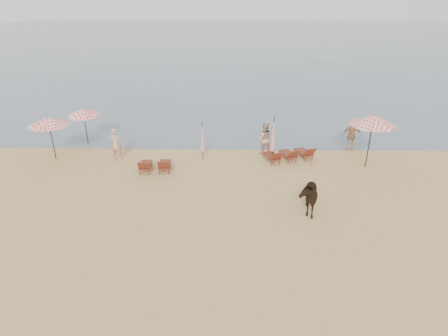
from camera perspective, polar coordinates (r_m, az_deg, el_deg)
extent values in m
plane|color=tan|center=(12.79, -0.44, -13.88)|extent=(120.00, 120.00, 0.00)
cube|color=#51606B|center=(90.38, 0.96, 19.39)|extent=(160.00, 140.00, 0.06)
cube|color=maroon|center=(19.20, -11.84, 0.47)|extent=(0.66, 1.24, 0.07)
cube|color=maroon|center=(18.52, -12.14, 0.34)|extent=(0.59, 0.44, 0.53)
cube|color=maroon|center=(19.09, -9.04, 0.55)|extent=(0.66, 1.24, 0.07)
cube|color=maroon|center=(18.41, -9.24, 0.43)|extent=(0.59, 0.44, 0.53)
cube|color=maroon|center=(20.03, 7.29, 1.83)|extent=(0.90, 1.31, 0.07)
cube|color=maroon|center=(19.40, 8.08, 1.79)|extent=(0.65, 0.55, 0.53)
cube|color=maroon|center=(20.41, 9.72, 2.11)|extent=(0.90, 1.31, 0.07)
cube|color=maroon|center=(19.79, 10.58, 2.08)|extent=(0.65, 0.55, 0.53)
cube|color=maroon|center=(20.83, 12.06, 2.38)|extent=(0.90, 1.31, 0.07)
cube|color=maroon|center=(20.22, 12.97, 2.35)|extent=(0.65, 0.55, 0.53)
cylinder|color=black|center=(21.83, -24.70, 3.88)|extent=(0.05, 0.05, 2.18)
cone|color=red|center=(21.52, -25.18, 6.47)|extent=(2.08, 2.08, 0.45)
sphere|color=black|center=(21.47, -25.28, 6.97)|extent=(0.08, 0.08, 0.08)
cylinder|color=black|center=(23.58, -20.32, 5.79)|extent=(0.05, 0.05, 2.00)
cone|color=red|center=(23.31, -20.66, 8.01)|extent=(1.77, 1.80, 0.60)
sphere|color=black|center=(23.27, -20.73, 8.44)|extent=(0.07, 0.07, 0.07)
cylinder|color=black|center=(20.22, 21.25, 3.52)|extent=(0.06, 0.06, 2.56)
cone|color=red|center=(19.86, 21.78, 6.82)|extent=(2.28, 2.28, 0.51)
sphere|color=black|center=(19.79, 21.88, 7.44)|extent=(0.09, 0.09, 0.09)
cylinder|color=black|center=(19.87, -3.31, 4.18)|extent=(0.05, 0.05, 2.13)
cone|color=red|center=(19.78, -3.32, 4.87)|extent=(0.26, 0.26, 1.60)
cylinder|color=black|center=(19.72, 7.49, 4.38)|extent=(0.05, 0.05, 2.48)
cone|color=red|center=(19.62, 7.53, 5.19)|extent=(0.30, 0.30, 1.86)
imported|color=black|center=(15.41, 12.56, -3.99)|extent=(1.01, 1.84, 1.49)
imported|color=tan|center=(20.66, -16.17, 3.51)|extent=(0.69, 0.50, 1.78)
imported|color=tan|center=(20.75, 6.19, 4.49)|extent=(0.89, 0.70, 1.81)
imported|color=#D7AC86|center=(22.31, 18.87, 4.77)|extent=(1.11, 0.54, 1.83)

